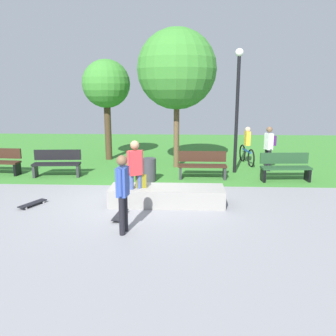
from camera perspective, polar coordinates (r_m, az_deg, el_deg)
The scene contains 17 objects.
ground_plane at distance 9.65m, azimuth -4.91°, elevation -5.26°, with size 28.00×28.00×0.00m, color gray.
grass_lawn at distance 17.15m, azimuth -1.62°, elevation 2.79°, with size 26.60×12.51×0.01m, color #387A2D.
concrete_ledge at distance 9.23m, azimuth -0.19°, elevation -4.53°, with size 2.98×0.90×0.47m, color gray.
backpack_on_ledge at distance 9.16m, azimuth -4.39°, elevation -2.14°, with size 0.28×0.20×0.32m, color olive.
skater_performing_trick at distance 7.30m, azimuth -7.34°, elevation -3.29°, with size 0.24×0.43×1.67m.
skater_watching at distance 8.95m, azimuth -5.34°, elevation -0.05°, with size 0.38×0.33×1.71m.
skateboard_by_ledge at distance 8.46m, azimuth -7.76°, elevation -7.52°, with size 0.28×0.82×0.08m.
skateboard_spare at distance 9.82m, azimuth -21.08°, elevation -5.38°, with size 0.52×0.81×0.08m.
park_bench_far_right at distance 11.88m, azimuth 5.59°, elevation 0.57°, with size 1.60×0.47×0.91m.
park_bench_near_path at distance 12.69m, azimuth -17.54°, elevation 0.82°, with size 1.63×0.60×0.91m.
park_bench_by_oak at distance 12.14m, azimuth 18.45°, elevation 0.23°, with size 1.63×0.57×0.91m.
tree_young_birch at distance 15.04m, azimuth -9.96°, elevation 13.12°, with size 1.96×1.96×4.15m.
tree_slender_maple at distance 13.34m, azimuth 1.43°, elevation 15.67°, with size 2.92×2.92×5.13m.
lamp_post at distance 12.65m, azimuth 11.18°, elevation 10.85°, with size 0.28×0.28×4.30m.
trash_bin at distance 11.51m, azimuth -3.04°, elevation -0.29°, with size 0.44×0.44×0.77m, color #333338.
pedestrian_with_backpack at distance 13.42m, azimuth 16.06°, elevation 3.68°, with size 0.41×0.42×1.63m.
cyclist_on_bicycle at distance 14.50m, azimuth 12.66°, elevation 3.15°, with size 0.33×1.81×1.52m.
Camera 1 is at (1.22, -9.10, 2.99)m, focal length 37.65 mm.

